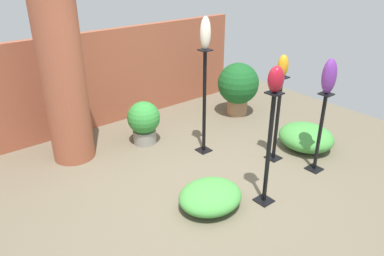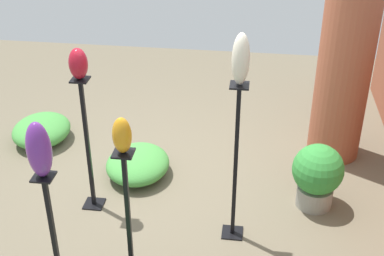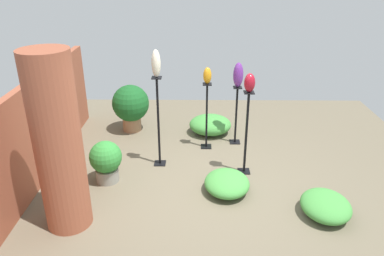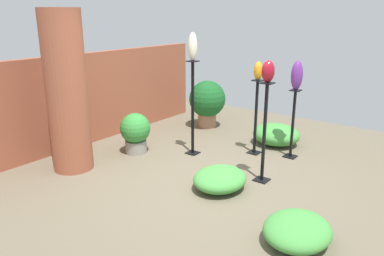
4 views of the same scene
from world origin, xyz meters
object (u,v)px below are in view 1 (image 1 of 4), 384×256
pedestal_amber (277,123)px  potted_plant_mid_left (144,121)px  art_vase_ruby (276,79)px  potted_plant_front_right (238,85)px  pedestal_ivory (204,107)px  pedestal_violet (319,136)px  brick_pillar (64,81)px  pedestal_ruby (268,154)px  art_vase_amber (283,66)px  art_vase_ivory (205,33)px  art_vase_violet (329,76)px

pedestal_amber → potted_plant_mid_left: pedestal_amber is taller
art_vase_ruby → potted_plant_mid_left: bearing=97.7°
potted_plant_front_right → art_vase_ruby: bearing=-128.0°
pedestal_ivory → pedestal_violet: pedestal_ivory is taller
brick_pillar → pedestal_ivory: size_ratio=1.51×
pedestal_ruby → potted_plant_front_right: 2.74m
pedestal_amber → pedestal_ivory: bearing=128.5°
pedestal_amber → potted_plant_mid_left: 2.04m
art_vase_amber → potted_plant_front_right: (0.77, 1.54, -0.85)m
potted_plant_mid_left → pedestal_ruby: bearing=-82.3°
pedestal_amber → art_vase_ivory: (-0.66, 0.83, 1.22)m
pedestal_ruby → art_vase_ivory: size_ratio=3.21×
pedestal_amber → art_vase_ruby: bearing=-145.9°
potted_plant_front_right → art_vase_violet: bearing=-105.0°
art_vase_ruby → pedestal_ruby: bearing=0.0°
art_vase_ivory → potted_plant_front_right: bearing=26.5°
pedestal_ivory → potted_plant_front_right: (1.43, 0.71, -0.17)m
pedestal_ivory → potted_plant_front_right: size_ratio=1.61×
pedestal_violet → potted_plant_front_right: pedestal_violet is taller
potted_plant_front_right → art_vase_amber: bearing=-116.6°
pedestal_amber → potted_plant_front_right: size_ratio=1.29×
pedestal_ivory → pedestal_violet: 1.66m
art_vase_ivory → potted_plant_front_right: art_vase_ivory is taller
art_vase_amber → potted_plant_front_right: size_ratio=0.31×
pedestal_violet → art_vase_violet: 0.85m
pedestal_ivory → potted_plant_mid_left: 1.04m
art_vase_ruby → pedestal_violet: bearing=2.6°
pedestal_ruby → pedestal_amber: pedestal_ruby is taller
pedestal_amber → art_vase_violet: (0.21, -0.57, 0.79)m
art_vase_ruby → potted_plant_front_right: size_ratio=0.30×
pedestal_ruby → potted_plant_front_right: pedestal_ruby is taller
potted_plant_front_right → potted_plant_mid_left: bearing=177.5°
pedestal_ruby → potted_plant_mid_left: pedestal_ruby is taller
pedestal_amber → art_vase_amber: art_vase_amber is taller
pedestal_ivory → art_vase_violet: (0.86, -1.40, 0.64)m
pedestal_ivory → pedestal_ruby: bearing=-100.1°
art_vase_ivory → art_vase_violet: size_ratio=0.96×
pedestal_ivory → art_vase_amber: (0.66, -0.83, 0.68)m
pedestal_ivory → pedestal_amber: (0.66, -0.83, -0.15)m
brick_pillar → pedestal_amber: (2.28, -1.91, -0.61)m
pedestal_violet → art_vase_ivory: size_ratio=2.57×
art_vase_amber → art_vase_violet: bearing=-70.1°
pedestal_ruby → art_vase_amber: 1.34m
pedestal_amber → art_vase_violet: art_vase_violet is taller
art_vase_ivory → art_vase_amber: 1.13m
brick_pillar → pedestal_amber: bearing=-39.9°
pedestal_amber → art_vase_violet: bearing=-70.1°
pedestal_ivory → art_vase_ivory: (-0.00, 0.00, 1.07)m
pedestal_violet → potted_plant_mid_left: size_ratio=1.64×
brick_pillar → pedestal_ruby: bearing=-61.6°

